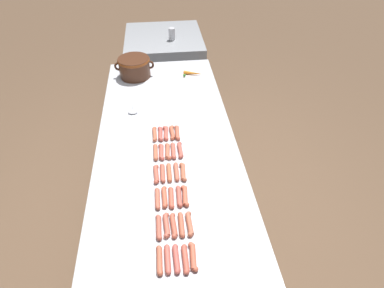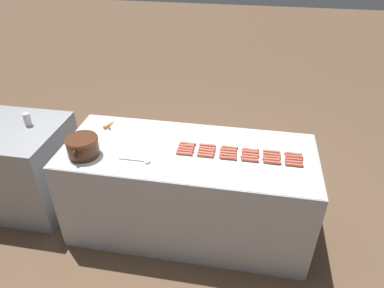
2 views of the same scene
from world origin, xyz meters
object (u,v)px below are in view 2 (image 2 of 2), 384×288
hot_dog_0 (294,165)px  hot_dog_11 (185,151)px  hot_dog_15 (228,153)px  hot_dog_29 (188,144)px  hot_dog_23 (187,146)px  hot_dog_20 (250,152)px  hot_dog_26 (250,150)px  hot_dog_6 (294,162)px  hot_dog_16 (207,150)px  hot_dog_9 (228,155)px  hot_dog_8 (249,157)px  hot_dog_27 (230,147)px  hot_dog_28 (208,145)px  back_cabinet (25,167)px  bean_pot (83,145)px  soda_can (27,119)px  hot_dog_3 (228,158)px  serving_spoon (142,161)px  hot_dog_7 (271,159)px  hot_dog_10 (206,153)px  hot_dog_18 (294,157)px  carrot (110,124)px  hot_dog_14 (251,155)px  hot_dog_2 (250,160)px  hot_dog_13 (272,157)px  hot_dog_1 (272,162)px  hot_dog_22 (207,148)px  hot_dog_4 (205,156)px  hot_dog_12 (294,159)px  hot_dog_5 (184,153)px  hot_dog_21 (228,150)px  hot_dog_24 (293,154)px  hot_dog_25 (272,152)px

hot_dog_0 → hot_dog_11: same height
hot_dog_15 → hot_dog_29: size_ratio=1.00×
hot_dog_23 → hot_dog_20: bearing=-89.9°
hot_dog_20 → hot_dog_26: size_ratio=1.00×
hot_dog_6 → hot_dog_16: size_ratio=1.00×
hot_dog_9 → hot_dog_8: bearing=-89.2°
hot_dog_27 → hot_dog_28: (-0.00, 0.19, 0.00)m
back_cabinet → hot_dog_8: size_ratio=6.22×
hot_dog_15 → bean_pot: (-0.22, 1.19, 0.08)m
hot_dog_9 → soda_can: (0.18, 1.92, 0.05)m
hot_dog_3 → bean_pot: bean_pot is taller
hot_dog_11 → hot_dog_26: (0.11, -0.54, 0.00)m
back_cabinet → serving_spoon: serving_spoon is taller
hot_dog_27 → serving_spoon: size_ratio=0.55×
hot_dog_7 → back_cabinet: bearing=87.8°
hot_dog_10 → hot_dog_6: bearing=-90.1°
hot_dog_18 → hot_dog_6: bearing=174.1°
serving_spoon → carrot: carrot is taller
hot_dog_14 → hot_dog_16: same height
hot_dog_26 → hot_dog_27: size_ratio=1.00×
hot_dog_2 → back_cabinet: bearing=86.6°
hot_dog_2 → hot_dog_10: 0.37m
hot_dog_23 → hot_dog_27: bearing=-84.0°
hot_dog_2 → hot_dog_13: bearing=-67.5°
hot_dog_10 → hot_dog_1: bearing=-93.7°
hot_dog_26 → carrot: bearing=81.5°
hot_dog_18 → hot_dog_1: bearing=122.2°
hot_dog_0 → hot_dog_15: size_ratio=1.00×
hot_dog_20 → hot_dog_28: bearing=84.2°
hot_dog_22 → hot_dog_26: size_ratio=1.00×
hot_dog_4 → hot_dog_20: same height
carrot → soda_can: (-0.13, 0.77, 0.05)m
back_cabinet → hot_dog_11: size_ratio=6.22×
hot_dog_3 → hot_dog_12: same height
hot_dog_4 → hot_dog_5: size_ratio=1.00×
hot_dog_28 → bean_pot: 1.05m
hot_dog_5 → hot_dog_21: bearing=-71.9°
hot_dog_24 → hot_dog_15: bearing=97.8°
back_cabinet → hot_dog_16: size_ratio=6.23×
hot_dog_0 → hot_dog_14: same height
hot_dog_13 → back_cabinet: bearing=88.6°
hot_dog_18 → hot_dog_20: bearing=89.7°
hot_dog_3 → soda_can: bearing=83.5°
hot_dog_6 → hot_dog_20: bearing=77.0°
hot_dog_15 → hot_dog_25: bearing=-78.0°
hot_dog_23 → hot_dog_3: bearing=-107.7°
hot_dog_1 → hot_dog_11: size_ratio=1.00×
hot_dog_20 → hot_dog_28: 0.37m
hot_dog_10 → soda_can: (0.18, 1.74, 0.05)m
back_cabinet → hot_dog_12: bearing=-91.3°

